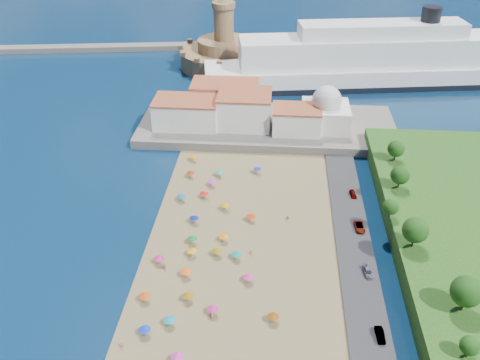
{
  "coord_description": "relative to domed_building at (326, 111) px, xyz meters",
  "views": [
    {
      "loc": [
        13.66,
        -99.53,
        84.14
      ],
      "look_at": [
        4.0,
        25.0,
        8.0
      ],
      "focal_mm": 40.0,
      "sensor_mm": 36.0,
      "label": 1
    }
  ],
  "objects": [
    {
      "name": "breakwater",
      "position": [
        -140.0,
        82.0,
        -7.67
      ],
      "size": [
        199.03,
        34.77,
        2.6
      ],
      "primitive_type": "cube",
      "rotation": [
        0.0,
        0.0,
        0.14
      ],
      "color": "#59544C",
      "rests_on": "ground"
    },
    {
      "name": "parked_cars",
      "position": [
        6.0,
        -71.83,
        -7.59
      ],
      "size": [
        2.72,
        80.04,
        1.45
      ],
      "color": "gray",
      "rests_on": "promenade"
    },
    {
      "name": "hillside_trees",
      "position": [
        18.19,
        -78.33,
        1.26
      ],
      "size": [
        14.55,
        105.31,
        8.13
      ],
      "color": "#382314",
      "rests_on": "hillside"
    },
    {
      "name": "fortress",
      "position": [
        -42.0,
        67.0,
        -2.29
      ],
      "size": [
        40.0,
        40.0,
        32.4
      ],
      "color": "#9E7D4F",
      "rests_on": "ground"
    },
    {
      "name": "jetty",
      "position": [
        -42.0,
        37.0,
        -7.77
      ],
      "size": [
        18.0,
        70.0,
        2.4
      ],
      "primitive_type": "cube",
      "color": "#59544C",
      "rests_on": "ground"
    },
    {
      "name": "domed_building",
      "position": [
        0.0,
        0.0,
        0.0
      ],
      "size": [
        16.0,
        16.0,
        15.0
      ],
      "color": "silver",
      "rests_on": "terrace"
    },
    {
      "name": "cruise_ship",
      "position": [
        24.86,
        51.13,
        0.52
      ],
      "size": [
        148.31,
        43.66,
        32.06
      ],
      "color": "black",
      "rests_on": "ground"
    },
    {
      "name": "beach_parasols",
      "position": [
        -32.56,
        -85.37,
        -6.83
      ],
      "size": [
        30.69,
        117.12,
        2.2
      ],
      "color": "gray",
      "rests_on": "beach"
    },
    {
      "name": "ground",
      "position": [
        -30.0,
        -71.0,
        -8.97
      ],
      "size": [
        700.0,
        700.0,
        0.0
      ],
      "primitive_type": "plane",
      "color": "#071938",
      "rests_on": "ground"
    },
    {
      "name": "terrace",
      "position": [
        -20.0,
        2.0,
        -7.47
      ],
      "size": [
        90.0,
        36.0,
        3.0
      ],
      "primitive_type": "cube",
      "color": "#59544C",
      "rests_on": "ground"
    },
    {
      "name": "waterfront_buildings",
      "position": [
        -33.05,
        2.64,
        -1.1
      ],
      "size": [
        57.0,
        29.0,
        11.0
      ],
      "color": "silver",
      "rests_on": "terrace"
    },
    {
      "name": "beachgoers",
      "position": [
        -32.44,
        -83.59,
        -7.85
      ],
      "size": [
        34.1,
        75.41,
        1.87
      ],
      "color": "tan",
      "rests_on": "beach"
    }
  ]
}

